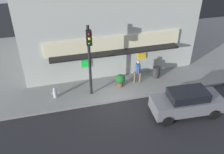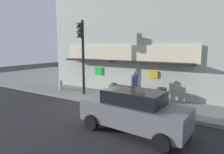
{
  "view_description": "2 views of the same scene",
  "coord_description": "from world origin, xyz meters",
  "views": [
    {
      "loc": [
        -3.56,
        -12.52,
        10.4
      ],
      "look_at": [
        -0.02,
        0.98,
        1.41
      ],
      "focal_mm": 39.56,
      "sensor_mm": 36.0,
      "label": 1
    },
    {
      "loc": [
        7.19,
        -9.01,
        3.42
      ],
      "look_at": [
        0.23,
        2.12,
        1.38
      ],
      "focal_mm": 31.55,
      "sensor_mm": 36.0,
      "label": 2
    }
  ],
  "objects": [
    {
      "name": "corner_building",
      "position": [
        0.68,
        7.4,
        4.22
      ],
      "size": [
        12.95,
        9.78,
        8.08
      ],
      "color": "#ADB2A8",
      "rests_on": "sidewalk"
    },
    {
      "name": "fire_hydrant",
      "position": [
        -3.89,
        1.37,
        0.55
      ],
      "size": [
        0.49,
        0.25,
        0.76
      ],
      "color": "#B2B2B7",
      "rests_on": "sidewalk"
    },
    {
      "name": "sidewalk",
      "position": [
        0.0,
        6.35,
        0.09
      ],
      "size": [
        34.98,
        12.71,
        0.18
      ],
      "primitive_type": "cube",
      "color": "gray",
      "rests_on": "ground_plane"
    },
    {
      "name": "potted_plant_by_doorway",
      "position": [
        0.74,
        1.51,
        0.74
      ],
      "size": [
        0.7,
        0.7,
        0.97
      ],
      "color": "brown",
      "rests_on": "sidewalk"
    },
    {
      "name": "ground_plane",
      "position": [
        0.0,
        0.0,
        0.0
      ],
      "size": [
        52.47,
        52.47,
        0.0
      ],
      "primitive_type": "plane",
      "color": "#232326"
    },
    {
      "name": "trash_can",
      "position": [
        3.71,
        2.01,
        0.61
      ],
      "size": [
        0.56,
        0.56,
        0.85
      ],
      "primitive_type": "cylinder",
      "color": "#2D2D2D",
      "rests_on": "sidewalk"
    },
    {
      "name": "traffic_light",
      "position": [
        -1.45,
        1.06,
        3.36
      ],
      "size": [
        0.32,
        0.58,
        4.95
      ],
      "color": "black",
      "rests_on": "sidewalk"
    },
    {
      "name": "pedestrian",
      "position": [
        2.1,
        1.71,
        1.16
      ],
      "size": [
        0.59,
        0.56,
        1.79
      ],
      "color": "brown",
      "rests_on": "sidewalk"
    },
    {
      "name": "parked_car_grey",
      "position": [
        3.92,
        -2.15,
        0.88
      ],
      "size": [
        4.41,
        2.08,
        1.71
      ],
      "color": "slate",
      "rests_on": "ground_plane"
    }
  ]
}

